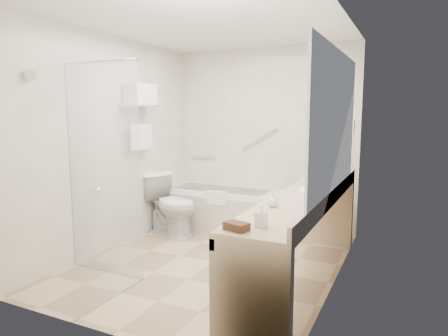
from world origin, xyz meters
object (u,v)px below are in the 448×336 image
at_px(vanity_counter, 303,219).
at_px(toilet, 171,205).
at_px(amenity_basket, 237,226).
at_px(water_bottle_left, 334,169).
at_px(bathtub, 221,208).

bearing_deg(vanity_counter, toilet, 157.77).
bearing_deg(amenity_basket, water_bottle_left, 85.81).
relative_size(vanity_counter, amenity_basket, 17.13).
distance_m(bathtub, amenity_basket, 3.02).
distance_m(amenity_basket, water_bottle_left, 2.48).
bearing_deg(toilet, amenity_basket, -120.42).
height_order(vanity_counter, water_bottle_left, water_bottle_left).
distance_m(bathtub, vanity_counter, 2.09).
xyz_separation_m(bathtub, vanity_counter, (1.52, -1.39, 0.36)).
bearing_deg(water_bottle_left, toilet, -167.63).
height_order(vanity_counter, toilet, vanity_counter).
relative_size(amenity_basket, water_bottle_left, 0.71).
height_order(toilet, water_bottle_left, water_bottle_left).
distance_m(vanity_counter, toilet, 2.15).
xyz_separation_m(toilet, amenity_basket, (1.84, -2.03, 0.48)).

